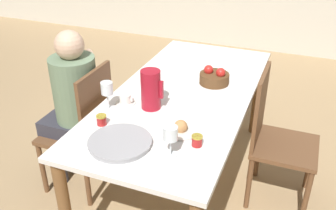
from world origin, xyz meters
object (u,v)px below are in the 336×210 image
person_seated (72,98)px  teacup_near_person (126,100)px  red_pitcher (151,89)px  wine_glass_juice (171,135)px  jam_jar_red (102,119)px  jam_jar_amber (197,140)px  bread_plate (181,129)px  chair_person_side (84,128)px  chair_opposite (275,137)px  serving_tray (120,143)px  fruit_bowl (214,77)px  wine_glass_water (107,90)px

person_seated → teacup_near_person: bearing=-93.2°
red_pitcher → wine_glass_juice: red_pitcher is taller
teacup_near_person → jam_jar_red: (-0.01, -0.28, 0.01)m
jam_jar_amber → wine_glass_juice: bearing=-126.8°
person_seated → bread_plate: (0.86, -0.21, 0.08)m
chair_person_side → chair_opposite: size_ratio=1.00×
serving_tray → chair_opposite: bearing=47.1°
chair_opposite → red_pitcher: 0.91m
wine_glass_juice → bread_plate: 0.24m
chair_person_side → chair_opposite: 1.30m
red_pitcher → chair_person_side: bearing=-177.0°
fruit_bowl → jam_jar_red: bearing=-120.7°
jam_jar_amber → serving_tray: bearing=-159.0°
red_pitcher → jam_jar_amber: size_ratio=4.18×
red_pitcher → wine_glass_juice: bearing=-55.2°
bread_plate → red_pitcher: bearing=143.5°
wine_glass_water → wine_glass_juice: wine_glass_water is taller
serving_tray → jam_jar_red: 0.24m
chair_opposite → teacup_near_person: bearing=-68.2°
chair_person_side → teacup_near_person: 0.44m
jam_jar_amber → jam_jar_red: size_ratio=1.00×
jam_jar_amber → fruit_bowl: bearing=98.7°
fruit_bowl → serving_tray: bearing=-106.0°
wine_glass_juice → serving_tray: bearing=-177.2°
wine_glass_water → serving_tray: wine_glass_water is taller
red_pitcher → serving_tray: 0.44m
chair_person_side → wine_glass_water: (0.27, -0.09, 0.39)m
chair_opposite → bread_plate: bearing=-40.8°
red_pitcher → jam_jar_red: red_pitcher is taller
red_pitcher → teacup_near_person: (-0.17, -0.01, -0.10)m
wine_glass_juice → fruit_bowl: 0.90m
teacup_near_person → wine_glass_water: bearing=-122.7°
red_pitcher → fruit_bowl: size_ratio=1.20×
jam_jar_amber → jam_jar_red: same height
chair_opposite → fruit_bowl: 0.57m
bread_plate → jam_jar_amber: size_ratio=3.20×
chair_opposite → person_seated: 1.39m
chair_person_side → serving_tray: size_ratio=2.82×
fruit_bowl → chair_opposite: bearing=-14.8°
person_seated → fruit_bowl: size_ratio=5.73×
jam_jar_red → person_seated: bearing=144.0°
fruit_bowl → person_seated: bearing=-151.7°
person_seated → red_pitcher: person_seated is taller
teacup_near_person → bread_plate: 0.48m
chair_opposite → person_seated: (-1.34, -0.34, 0.20)m
jam_jar_red → wine_glass_water: bearing=107.4°
serving_tray → fruit_bowl: (0.26, 0.91, 0.03)m
serving_tray → bread_plate: size_ratio=1.78×
wine_glass_water → person_seated: bearing=160.6°
jam_jar_amber → jam_jar_red: (-0.57, -0.00, 0.00)m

